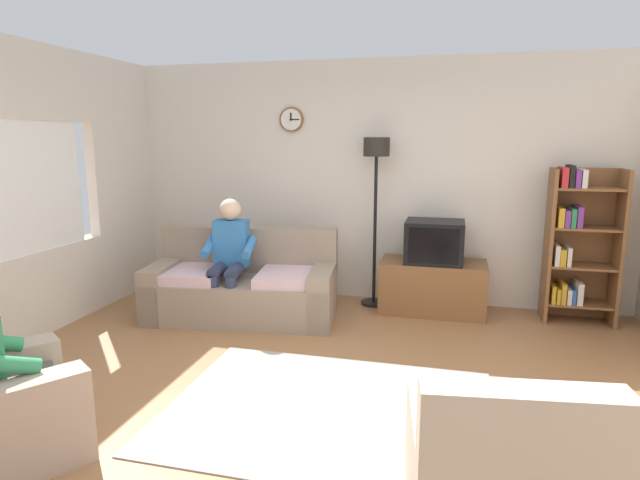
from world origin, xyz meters
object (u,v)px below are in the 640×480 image
(bookshelf, at_px, (577,243))
(floor_lamp, at_px, (376,175))
(person_on_couch, at_px, (229,253))
(couch, at_px, (243,287))
(tv_stand, at_px, (433,287))
(person_in_left_armchair, at_px, (0,359))
(armchair_near_bookshelf, at_px, (498,478))
(tv, at_px, (434,242))

(bookshelf, xyz_separation_m, floor_lamp, (-2.04, 0.03, 0.64))
(person_on_couch, bearing_deg, couch, 47.80)
(tv_stand, xyz_separation_m, floor_lamp, (-0.65, 0.10, 1.17))
(person_in_left_armchair, bearing_deg, couch, 81.60)
(armchair_near_bookshelf, bearing_deg, tv_stand, 97.48)
(couch, xyz_separation_m, tv_stand, (1.91, 0.64, -0.04))
(tv_stand, bearing_deg, couch, -161.32)
(person_on_couch, bearing_deg, person_in_left_armchair, -96.57)
(tv_stand, xyz_separation_m, tv, (0.00, -0.02, 0.50))
(armchair_near_bookshelf, bearing_deg, floor_lamp, 107.75)
(armchair_near_bookshelf, distance_m, person_on_couch, 3.52)
(couch, bearing_deg, bookshelf, 12.23)
(couch, height_order, armchair_near_bookshelf, same)
(tv, xyz_separation_m, person_on_couch, (-2.01, -0.73, -0.08))
(armchair_near_bookshelf, bearing_deg, couch, 131.77)
(floor_lamp, bearing_deg, person_on_couch, -147.88)
(couch, height_order, person_in_left_armchair, person_in_left_armchair)
(couch, bearing_deg, tv, 18.02)
(person_on_couch, bearing_deg, floor_lamp, 32.12)
(tv, distance_m, person_in_left_armchair, 4.00)
(bookshelf, height_order, person_on_couch, bookshelf)
(couch, xyz_separation_m, floor_lamp, (1.26, 0.74, 1.14))
(couch, relative_size, tv_stand, 1.81)
(tv_stand, distance_m, bookshelf, 1.49)
(floor_lamp, bearing_deg, armchair_near_bookshelf, -72.25)
(tv_stand, distance_m, tv, 0.50)
(floor_lamp, distance_m, armchair_near_bookshelf, 3.71)
(tv, bearing_deg, floor_lamp, 169.20)
(tv_stand, height_order, person_on_couch, person_on_couch)
(armchair_near_bookshelf, xyz_separation_m, person_on_couch, (-2.43, 2.50, 0.41))
(couch, height_order, floor_lamp, floor_lamp)
(tv, bearing_deg, bookshelf, 3.90)
(floor_lamp, height_order, armchair_near_bookshelf, floor_lamp)
(armchair_near_bookshelf, height_order, person_in_left_armchair, person_in_left_armchair)
(bookshelf, xyz_separation_m, armchair_near_bookshelf, (-0.96, -3.33, -0.52))
(couch, distance_m, tv_stand, 2.01)
(floor_lamp, height_order, person_on_couch, floor_lamp)
(couch, distance_m, floor_lamp, 1.85)
(armchair_near_bookshelf, relative_size, person_on_couch, 0.79)
(couch, height_order, tv, tv)
(tv, xyz_separation_m, floor_lamp, (-0.65, 0.12, 0.68))
(bookshelf, relative_size, armchair_near_bookshelf, 1.62)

